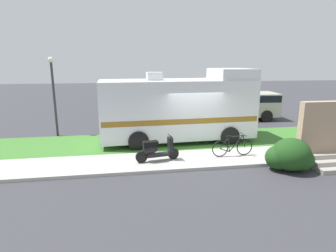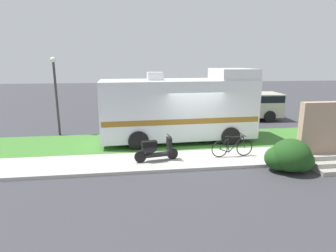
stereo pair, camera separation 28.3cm
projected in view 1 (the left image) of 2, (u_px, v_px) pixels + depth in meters
name	position (u px, v px, depth m)	size (l,w,h in m)	color
ground_plane	(198.00, 151.00, 12.14)	(80.00, 80.00, 0.00)	#38383D
sidewalk	(206.00, 159.00, 10.97)	(24.00, 2.00, 0.12)	#ADAAA3
grass_strip	(190.00, 141.00, 13.57)	(24.00, 3.40, 0.08)	#3D752D
motorhome_rv	(179.00, 108.00, 13.24)	(7.29, 2.74, 3.48)	silver
scooter	(156.00, 150.00, 10.49)	(1.70, 0.58, 0.97)	black
bicycle	(232.00, 147.00, 11.07)	(1.70, 0.52, 0.89)	black
pickup_truck_near	(246.00, 105.00, 18.59)	(5.26, 2.48, 1.77)	#B7B29E
porch_steps	(325.00, 140.00, 10.38)	(2.00, 1.26, 2.40)	#9E998E
bush_by_porch	(290.00, 156.00, 9.84)	(1.65, 1.24, 1.17)	#1E4719
bottle_green	(282.00, 147.00, 11.94)	(0.07, 0.07, 0.23)	#19722D
bottle_spare	(334.00, 153.00, 11.20)	(0.08, 0.08, 0.26)	#19722D
street_lamp_post	(53.00, 89.00, 14.02)	(0.28, 0.28, 4.04)	#333338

